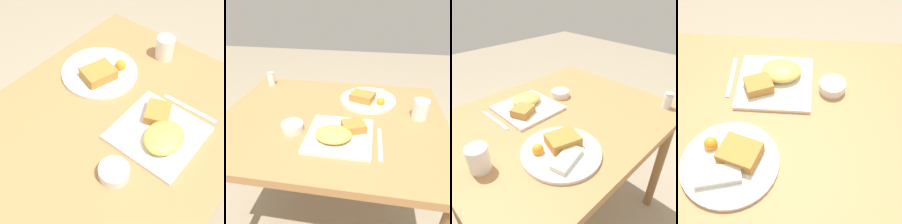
# 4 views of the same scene
# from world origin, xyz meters

# --- Properties ---
(ground_plane) EXTENTS (8.00, 8.00, 0.00)m
(ground_plane) POSITION_xyz_m (0.00, 0.00, 0.00)
(ground_plane) COLOR gray
(dining_table) EXTENTS (1.09, 0.85, 0.76)m
(dining_table) POSITION_xyz_m (0.00, 0.00, 0.67)
(dining_table) COLOR #B27A47
(dining_table) RESTS_ON ground_plane
(plate_square_near) EXTENTS (0.27, 0.27, 0.06)m
(plate_square_near) POSITION_xyz_m (0.06, -0.16, 0.78)
(plate_square_near) COLOR white
(plate_square_near) RESTS_ON dining_table
(plate_oval_far) EXTENTS (0.30, 0.30, 0.05)m
(plate_oval_far) POSITION_xyz_m (0.16, 0.20, 0.77)
(plate_oval_far) COLOR white
(plate_oval_far) RESTS_ON dining_table
(sauce_ramekin) EXTENTS (0.10, 0.10, 0.04)m
(sauce_ramekin) POSITION_xyz_m (-0.15, -0.14, 0.77)
(sauce_ramekin) COLOR white
(sauce_ramekin) RESTS_ON dining_table
(butter_knife) EXTENTS (0.02, 0.21, 0.00)m
(butter_knife) POSITION_xyz_m (0.23, -0.17, 0.76)
(butter_knife) COLOR silver
(butter_knife) RESTS_ON dining_table
(coffee_mug) EXTENTS (0.07, 0.07, 0.09)m
(coffee_mug) POSITION_xyz_m (0.42, 0.06, 0.80)
(coffee_mug) COLOR white
(coffee_mug) RESTS_ON dining_table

